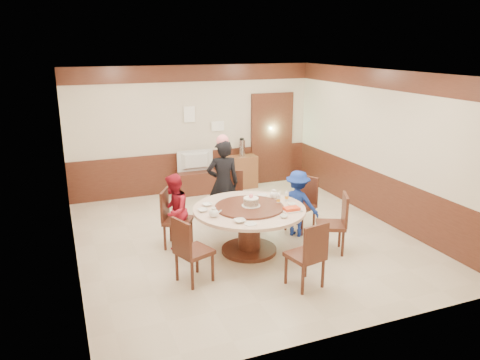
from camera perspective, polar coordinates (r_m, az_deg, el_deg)
name	(u,v)px	position (r m, az deg, el deg)	size (l,w,h in m)	color
room	(245,178)	(7.82, 0.58, 0.23)	(6.00, 6.04, 2.84)	beige
banquet_table	(249,221)	(7.47, 1.13, -4.98)	(1.78, 1.78, 0.78)	#492216
chair_0	(301,214)	(8.49, 7.43, -4.09)	(0.59, 0.58, 0.97)	#492216
chair_1	(232,207)	(8.73, -0.94, -3.37)	(0.55, 0.56, 0.97)	#492216
chair_2	(177,229)	(7.82, -7.71, -5.92)	(0.60, 0.60, 0.97)	#492216
chair_3	(193,261)	(6.70, -5.72, -9.86)	(0.58, 0.57, 0.97)	#492216
chair_4	(306,266)	(6.60, 8.00, -10.34)	(0.52, 0.53, 0.97)	#492216
chair_5	(332,234)	(7.71, 11.11, -6.44)	(0.59, 0.59, 0.97)	#492216
person_standing	(223,184)	(8.45, -2.09, -0.44)	(0.59, 0.39, 1.62)	black
person_red	(174,211)	(7.72, -8.06, -3.78)	(0.60, 0.47, 1.23)	#A91628
person_blue	(298,203)	(8.17, 7.03, -2.85)	(0.75, 0.43, 1.16)	navy
birthday_cake	(251,202)	(7.37, 1.35, -2.67)	(0.30, 0.30, 0.20)	white
teapot_left	(214,213)	(7.01, -3.21, -4.06)	(0.17, 0.15, 0.13)	white
teapot_right	(274,195)	(7.86, 4.15, -1.79)	(0.17, 0.15, 0.13)	white
bowl_0	(207,205)	(7.50, -4.02, -3.01)	(0.16, 0.16, 0.04)	white
bowl_1	(284,216)	(7.02, 5.35, -4.45)	(0.12, 0.12, 0.04)	white
bowl_2	(240,221)	(6.82, -0.04, -5.00)	(0.17, 0.17, 0.04)	white
bowl_3	(292,204)	(7.54, 6.31, -2.96)	(0.13, 0.13, 0.04)	white
bowl_4	(203,210)	(7.26, -4.54, -3.70)	(0.15, 0.15, 0.04)	white
saucer_near	(251,224)	(6.74, 1.31, -5.38)	(0.18, 0.18, 0.01)	white
saucer_far	(262,195)	(8.00, 2.74, -1.84)	(0.18, 0.18, 0.01)	white
shrimp_platter	(292,209)	(7.29, 6.30, -3.59)	(0.30, 0.20, 0.06)	white
bottle_0	(278,200)	(7.56, 4.71, -2.39)	(0.06, 0.06, 0.16)	white
bottle_1	(287,197)	(7.71, 5.70, -2.04)	(0.06, 0.06, 0.16)	white
tv_stand	(197,182)	(10.53, -5.31, -0.27)	(0.85, 0.45, 0.50)	#492216
television	(196,161)	(10.40, -5.38, 2.29)	(0.82, 0.11, 0.47)	gray
side_cabinet	(239,172)	(10.84, -0.12, 0.98)	(0.80, 0.40, 0.75)	brown
thermos	(242,148)	(10.73, 0.22, 3.93)	(0.15, 0.15, 0.38)	silver
notice_left	(190,114)	(10.38, -6.17, 7.96)	(0.25, 0.00, 0.35)	white
notice_right	(218,126)	(10.61, -2.72, 6.58)	(0.30, 0.00, 0.22)	white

